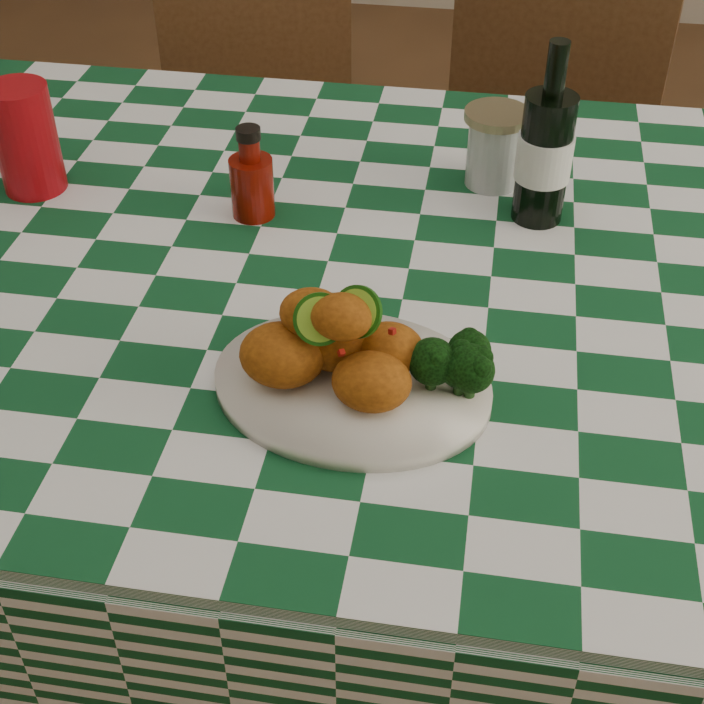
% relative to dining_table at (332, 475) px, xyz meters
% --- Properties ---
extents(ground, '(5.00, 5.00, 0.00)m').
position_rel_dining_table_xyz_m(ground, '(0.00, 0.00, -0.39)').
color(ground, brown).
rests_on(ground, ground).
extents(dining_table, '(1.66, 1.06, 0.79)m').
position_rel_dining_table_xyz_m(dining_table, '(0.00, 0.00, 0.00)').
color(dining_table, '#0F4622').
rests_on(dining_table, ground).
extents(plate, '(0.32, 0.27, 0.02)m').
position_rel_dining_table_xyz_m(plate, '(0.07, -0.24, 0.40)').
color(plate, silver).
rests_on(plate, dining_table).
extents(fried_chicken_pile, '(0.17, 0.13, 0.11)m').
position_rel_dining_table_xyz_m(fried_chicken_pile, '(0.06, -0.24, 0.47)').
color(fried_chicken_pile, '#AB5610').
rests_on(fried_chicken_pile, plate).
extents(broccoli_side, '(0.08, 0.08, 0.06)m').
position_rel_dining_table_xyz_m(broccoli_side, '(0.17, -0.23, 0.44)').
color(broccoli_side, black).
rests_on(broccoli_side, plate).
extents(red_tumbler, '(0.11, 0.11, 0.15)m').
position_rel_dining_table_xyz_m(red_tumbler, '(-0.44, 0.11, 0.47)').
color(red_tumbler, '#9E080F').
rests_on(red_tumbler, dining_table).
extents(ketchup_bottle, '(0.07, 0.07, 0.13)m').
position_rel_dining_table_xyz_m(ketchup_bottle, '(-0.12, 0.09, 0.46)').
color(ketchup_bottle, '#670D05').
rests_on(ketchup_bottle, dining_table).
extents(mason_jar, '(0.09, 0.09, 0.11)m').
position_rel_dining_table_xyz_m(mason_jar, '(0.19, 0.23, 0.45)').
color(mason_jar, '#B2BCBA').
rests_on(mason_jar, dining_table).
extents(beer_bottle, '(0.08, 0.08, 0.24)m').
position_rel_dining_table_xyz_m(beer_bottle, '(0.26, 0.15, 0.51)').
color(beer_bottle, black).
rests_on(beer_bottle, dining_table).
extents(wooden_chair_left, '(0.48, 0.49, 0.86)m').
position_rel_dining_table_xyz_m(wooden_chair_left, '(-0.27, 0.72, 0.04)').
color(wooden_chair_left, '#472814').
rests_on(wooden_chair_left, ground).
extents(wooden_chair_right, '(0.50, 0.52, 0.92)m').
position_rel_dining_table_xyz_m(wooden_chair_right, '(0.25, 0.68, 0.07)').
color(wooden_chair_right, '#472814').
rests_on(wooden_chair_right, ground).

